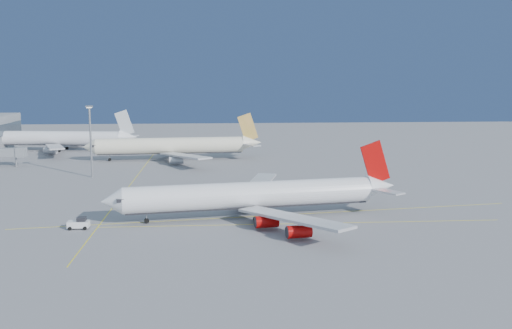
% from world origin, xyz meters
% --- Properties ---
extents(ground, '(500.00, 500.00, 0.00)m').
position_xyz_m(ground, '(0.00, 0.00, 0.00)').
color(ground, slate).
rests_on(ground, ground).
extents(taxiway_lines, '(118.86, 140.00, 0.02)m').
position_xyz_m(taxiway_lines, '(-14.71, 6.34, 0.01)').
color(taxiway_lines, yellow).
rests_on(taxiway_lines, ground).
extents(airliner_virgin, '(69.74, 62.03, 17.25)m').
position_xyz_m(airliner_virgin, '(-4.79, -7.29, 5.20)').
color(airliner_virgin, white).
rests_on(airliner_virgin, ground).
extents(airliner_etihad, '(68.94, 63.54, 17.99)m').
position_xyz_m(airliner_etihad, '(-30.23, 84.69, 5.47)').
color(airliner_etihad, beige).
rests_on(airliner_etihad, ground).
extents(airliner_third, '(66.88, 61.25, 17.94)m').
position_xyz_m(airliner_third, '(-80.76, 114.61, 5.43)').
color(airliner_third, white).
rests_on(airliner_third, ground).
extents(pushback_tug, '(4.53, 2.78, 2.54)m').
position_xyz_m(pushback_tug, '(-43.67, -14.84, 1.18)').
color(pushback_tug, white).
rests_on(pushback_tug, ground).
extents(light_mast, '(1.99, 1.99, 23.05)m').
position_xyz_m(light_mast, '(-54.08, 48.20, 13.61)').
color(light_mast, gray).
rests_on(light_mast, ground).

